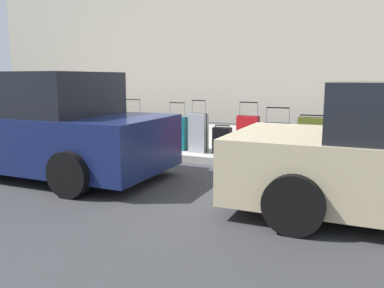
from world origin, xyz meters
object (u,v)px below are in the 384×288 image
object	(u,v)px
bollard_post	(70,123)
suitcase_black_6	(222,140)
suitcase_olive_10	(132,130)
suitcase_teal_8	(177,133)
suitcase_maroon_9	(153,134)
parked_car_navy_1	(43,127)
suitcase_silver_7	(198,133)
fire_hydrant	(101,125)
suitcase_teal_1	(383,151)
suitcase_navy_4	(277,141)
suitcase_maroon_2	(345,146)
suitcase_red_5	(248,136)
suitcase_olive_3	(311,139)

from	to	relation	value
bollard_post	suitcase_black_6	bearing A→B (deg)	-177.44
suitcase_black_6	suitcase_olive_10	distance (m)	2.07
suitcase_teal_8	suitcase_maroon_9	size ratio (longest dim) A/B	1.44
suitcase_teal_8	parked_car_navy_1	world-z (taller)	parked_car_navy_1
suitcase_silver_7	fire_hydrant	world-z (taller)	suitcase_silver_7
suitcase_teal_1	suitcase_navy_4	xyz separation A→B (m)	(1.75, 0.02, 0.06)
suitcase_black_6	suitcase_maroon_2	bearing A→B (deg)	-179.77
suitcase_maroon_2	bollard_post	xyz separation A→B (m)	(5.86, 0.17, 0.13)
suitcase_maroon_9	parked_car_navy_1	bearing A→B (deg)	68.02
suitcase_red_5	suitcase_silver_7	world-z (taller)	suitcase_silver_7
fire_hydrant	parked_car_navy_1	world-z (taller)	parked_car_navy_1
suitcase_teal_1	parked_car_navy_1	xyz separation A→B (m)	(5.18, 2.19, 0.37)
suitcase_olive_3	suitcase_black_6	bearing A→B (deg)	-0.69
suitcase_black_6	suitcase_silver_7	size ratio (longest dim) A/B	0.54
suitcase_black_6	suitcase_teal_8	world-z (taller)	suitcase_teal_8
suitcase_red_5	suitcase_silver_7	distance (m)	0.98
suitcase_maroon_9	suitcase_teal_8	bearing A→B (deg)	-169.60
fire_hydrant	bollard_post	distance (m)	0.77
suitcase_silver_7	suitcase_teal_8	xyz separation A→B (m)	(0.50, -0.08, -0.05)
suitcase_olive_3	suitcase_maroon_2	bearing A→B (deg)	-177.08
suitcase_silver_7	suitcase_olive_10	bearing A→B (deg)	-2.98
suitcase_olive_3	suitcase_maroon_9	xyz separation A→B (m)	(3.16, 0.06, -0.08)
suitcase_red_5	suitcase_black_6	size ratio (longest dim) A/B	1.81
suitcase_teal_1	suitcase_olive_3	xyz separation A→B (m)	(1.16, -0.01, 0.11)
suitcase_black_6	suitcase_teal_8	distance (m)	0.98
suitcase_teal_1	fire_hydrant	world-z (taller)	suitcase_teal_1
fire_hydrant	suitcase_black_6	bearing A→B (deg)	-179.76
suitcase_teal_1	suitcase_black_6	xyz separation A→B (m)	(2.82, -0.03, -0.02)
suitcase_olive_3	suitcase_black_6	xyz separation A→B (m)	(1.66, -0.02, -0.13)
suitcase_teal_1	bollard_post	world-z (taller)	bollard_post
suitcase_navy_4	suitcase_teal_8	size ratio (longest dim) A/B	0.96
suitcase_teal_8	bollard_post	bearing A→B (deg)	3.86
suitcase_teal_8	suitcase_navy_4	bearing A→B (deg)	178.07
bollard_post	suitcase_navy_4	bearing A→B (deg)	-178.67
parked_car_navy_1	suitcase_teal_1	bearing A→B (deg)	-157.10
suitcase_maroon_2	suitcase_navy_4	distance (m)	1.17
suitcase_maroon_2	suitcase_black_6	distance (m)	2.24
suitcase_olive_3	fire_hydrant	xyz separation A→B (m)	(4.53, -0.01, 0.04)
suitcase_maroon_9	parked_car_navy_1	size ratio (longest dim) A/B	0.16
suitcase_maroon_2	suitcase_olive_3	bearing A→B (deg)	2.92
suitcase_navy_4	parked_car_navy_1	world-z (taller)	parked_car_navy_1
suitcase_maroon_2	suitcase_olive_10	bearing A→B (deg)	-0.14
fire_hydrant	suitcase_teal_8	bearing A→B (deg)	-179.14
suitcase_black_6	parked_car_navy_1	bearing A→B (deg)	43.23
suitcase_navy_4	suitcase_red_5	xyz separation A→B (m)	(0.57, -0.08, 0.05)
suitcase_teal_8	fire_hydrant	world-z (taller)	suitcase_teal_8
bollard_post	suitcase_maroon_2	bearing A→B (deg)	-178.33
suitcase_teal_8	fire_hydrant	bearing A→B (deg)	0.86
suitcase_teal_8	parked_car_navy_1	bearing A→B (deg)	58.21
suitcase_maroon_9	suitcase_black_6	bearing A→B (deg)	-176.96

